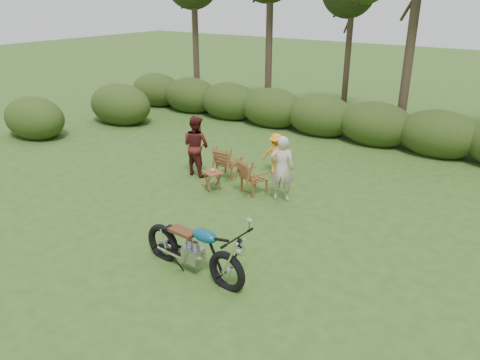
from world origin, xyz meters
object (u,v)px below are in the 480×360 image
Objects in this scene: motorcycle at (194,272)px; cup at (213,170)px; side_table at (213,181)px; adult_b at (197,174)px; lawn_chair_left at (229,177)px; lawn_chair_right at (254,192)px; adult_a at (281,200)px; child at (275,173)px.

motorcycle reaches higher than cup.
motorcycle reaches higher than side_table.
adult_b is at bearing 148.71° from cup.
motorcycle is 3.76m from cup.
cup is at bearing -21.86° from side_table.
cup is at bearing 125.85° from motorcycle.
motorcycle is 4.69m from lawn_chair_left.
lawn_chair_right is 0.55× the size of adult_b.
lawn_chair_right is at bearing 155.76° from lawn_chair_left.
adult_a is (-0.31, 3.64, 0.00)m from motorcycle.
lawn_chair_left is at bearing -36.55° from adult_a.
adult_b is (-1.09, 0.67, -0.55)m from cup.
motorcycle is 1.91× the size of child.
child is (0.91, 0.97, 0.00)m from lawn_chair_left.
adult_b is 2.18m from child.
adult_b reaches higher than cup.
adult_b is (-1.08, 0.66, -0.26)m from side_table.
cup is 0.07× the size of adult_a.
cup reaches higher than lawn_chair_left.
adult_b is at bearing 16.00° from child.
cup is (-0.91, -0.50, 0.55)m from lawn_chair_right.
cup is 2.14m from child.
lawn_chair_left is at bearing -156.42° from adult_b.
cup reaches higher than lawn_chair_right.
adult_a is at bearing -158.36° from lawn_chair_right.
adult_b reaches higher than adult_a.
side_table is 1.79m from adult_a.
side_table is at bearing 50.54° from child.
child reaches higher than lawn_chair_right.
child reaches higher than lawn_chair_left.
lawn_chair_left is 1.99m from adult_a.
lawn_chair_right is at bearing 110.01° from motorcycle.
lawn_chair_right is at bearing 29.09° from cup.
adult_a is at bearing 16.49° from side_table.
lawn_chair_right is (-1.09, 3.64, 0.00)m from motorcycle.
motorcycle is at bearing 116.95° from lawn_chair_left.
child is at bearing 107.95° from motorcycle.
cup is at bearing 50.44° from lawn_chair_right.
child is (-0.24, 1.45, 0.00)m from lawn_chair_right.
side_table is at bearing 151.66° from adult_b.
child is at bearing 70.63° from side_table.
lawn_chair_right is 2.01m from adult_b.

